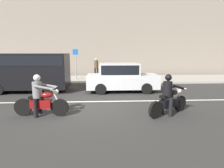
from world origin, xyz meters
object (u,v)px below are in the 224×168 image
pedestrian_bystander (96,67)px  motorcycle_with_rider_gray (40,99)px  parked_van_black (29,70)px  parked_sedan_silver (121,77)px  street_sign_post (76,61)px  motorcycle_with_rider_black_leather (169,98)px

pedestrian_bystander → motorcycle_with_rider_gray: bearing=-101.9°
pedestrian_bystander → parked_van_black: bearing=-133.1°
parked_sedan_silver → street_sign_post: street_sign_post is taller
motorcycle_with_rider_gray → street_sign_post: size_ratio=0.82×
motorcycle_with_rider_black_leather → pedestrian_bystander: pedestrian_bystander is taller
motorcycle_with_rider_gray → parked_van_black: size_ratio=0.44×
motorcycle_with_rider_gray → pedestrian_bystander: pedestrian_bystander is taller
motorcycle_with_rider_black_leather → parked_van_black: 8.41m
pedestrian_bystander → street_sign_post: bearing=-177.2°
motorcycle_with_rider_gray → parked_van_black: parked_van_black is taller
parked_sedan_silver → street_sign_post: bearing=127.2°
motorcycle_with_rider_gray → parked_sedan_silver: (3.47, 4.29, 0.23)m
parked_sedan_silver → pedestrian_bystander: pedestrian_bystander is taller
motorcycle_with_rider_gray → street_sign_post: street_sign_post is taller
motorcycle_with_rider_black_leather → pedestrian_bystander: size_ratio=1.06×
parked_van_black → pedestrian_bystander: (3.93, 4.19, -0.17)m
motorcycle_with_rider_black_leather → parked_sedan_silver: size_ratio=0.44×
street_sign_post → pedestrian_bystander: size_ratio=1.43×
parked_sedan_silver → street_sign_post: (-3.31, 4.37, 0.78)m
pedestrian_bystander → parked_sedan_silver: bearing=-69.8°
motorcycle_with_rider_gray → motorcycle_with_rider_black_leather: size_ratio=1.11×
street_sign_post → pedestrian_bystander: bearing=2.8°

